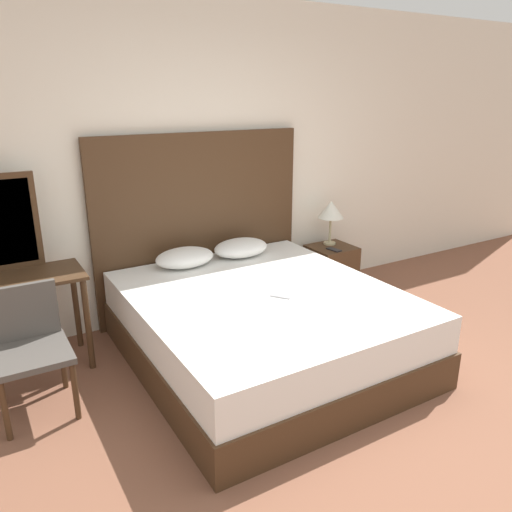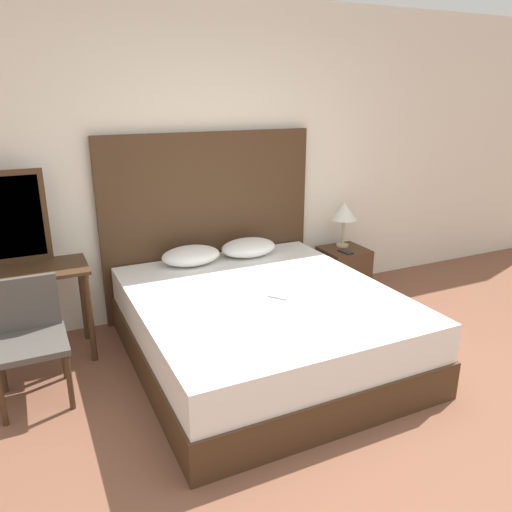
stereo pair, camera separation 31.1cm
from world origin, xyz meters
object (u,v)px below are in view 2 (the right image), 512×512
at_px(vanity_desk, 19,288).
at_px(nightstand, 343,271).
at_px(phone_on_bed, 279,297).
at_px(table_lamp, 344,212).
at_px(phone_on_nightstand, 345,252).
at_px(bed, 262,326).
at_px(chair, 28,332).

bearing_deg(vanity_desk, nightstand, 1.91).
relative_size(phone_on_bed, vanity_desk, 0.17).
height_order(table_lamp, phone_on_nightstand, table_lamp).
bearing_deg(bed, phone_on_nightstand, 29.74).
bearing_deg(chair, nightstand, 11.44).
bearing_deg(phone_on_bed, bed, 118.24).
bearing_deg(vanity_desk, bed, -24.11).
bearing_deg(table_lamp, nightstand, -111.97).
relative_size(phone_on_nightstand, chair, 0.20).
relative_size(vanity_desk, chair, 1.22).
bearing_deg(phone_on_nightstand, phone_on_bed, -144.25).
distance_m(nightstand, table_lamp, 0.59).
xyz_separation_m(phone_on_bed, phone_on_nightstand, (1.17, 0.85, -0.07)).
bearing_deg(phone_on_bed, chair, 167.55).
xyz_separation_m(table_lamp, phone_on_nightstand, (-0.09, -0.18, -0.34)).
bearing_deg(phone_on_bed, nightstand, 37.52).
distance_m(nightstand, chair, 2.94).
relative_size(bed, chair, 2.63).
relative_size(table_lamp, chair, 0.57).
height_order(nightstand, vanity_desk, vanity_desk).
distance_m(phone_on_nightstand, chair, 2.86).
bearing_deg(bed, table_lamp, 33.74).
distance_m(bed, nightstand, 1.54).
bearing_deg(phone_on_bed, table_lamp, 39.06).
distance_m(bed, phone_on_nightstand, 1.45).
bearing_deg(table_lamp, phone_on_bed, -140.94).
xyz_separation_m(table_lamp, vanity_desk, (-2.93, -0.18, -0.22)).
height_order(table_lamp, vanity_desk, table_lamp).
relative_size(bed, nightstand, 4.47).
height_order(phone_on_bed, chair, chair).
xyz_separation_m(bed, vanity_desk, (-1.60, 0.72, 0.33)).
height_order(bed, vanity_desk, vanity_desk).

